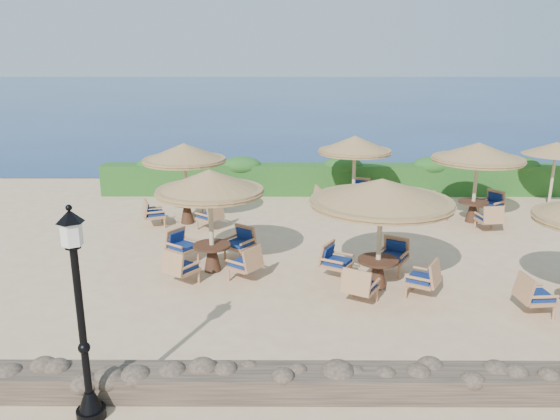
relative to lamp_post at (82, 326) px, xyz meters
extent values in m
plane|color=#D2B285|center=(4.80, 6.80, -1.55)|extent=(120.00, 120.00, 0.00)
plane|color=navy|center=(4.80, 76.80, -1.55)|extent=(160.00, 160.00, 0.00)
cube|color=#1B4C18|center=(4.80, 14.00, -0.95)|extent=(18.00, 0.90, 1.20)
cube|color=brown|center=(4.80, 0.60, -1.33)|extent=(15.00, 0.65, 0.44)
cylinder|color=black|center=(0.00, 0.00, -1.47)|extent=(0.44, 0.44, 0.16)
cone|color=black|center=(0.00, 0.00, -1.25)|extent=(0.36, 0.36, 0.30)
cylinder|color=black|center=(0.00, 0.00, 0.00)|extent=(0.11, 0.11, 2.40)
cylinder|color=silver|center=(0.00, 0.00, 1.43)|extent=(0.30, 0.30, 0.36)
cone|color=black|center=(0.00, 0.00, 1.67)|extent=(0.40, 0.40, 0.18)
cylinder|color=#C9B88E|center=(12.60, 12.00, -0.45)|extent=(0.10, 0.10, 2.20)
cone|color=olive|center=(12.60, 12.00, 0.63)|extent=(2.30, 2.30, 0.45)
cylinder|color=#C9B88E|center=(1.12, 5.94, -0.35)|extent=(0.12, 0.12, 2.40)
cone|color=olive|center=(1.12, 5.94, 0.83)|extent=(2.72, 2.72, 0.55)
cylinder|color=olive|center=(1.12, 5.94, 0.55)|extent=(2.66, 2.66, 0.14)
cylinder|color=#432618|center=(1.12, 5.94, -0.87)|extent=(0.96, 0.96, 0.06)
cone|color=#432618|center=(1.12, 5.94, -1.22)|extent=(0.44, 0.44, 0.64)
cylinder|color=#C9B88E|center=(5.18, 4.92, -0.35)|extent=(0.12, 0.12, 2.40)
cone|color=olive|center=(5.18, 4.92, 0.83)|extent=(3.34, 3.34, 0.55)
cylinder|color=olive|center=(5.18, 4.92, 0.55)|extent=(3.27, 3.27, 0.14)
cylinder|color=#432618|center=(5.18, 4.92, -0.87)|extent=(0.96, 0.96, 0.06)
cone|color=#432618|center=(5.18, 4.92, -1.22)|extent=(0.44, 0.44, 0.64)
cylinder|color=#C9B88E|center=(-0.22, 10.08, -0.35)|extent=(0.12, 0.12, 2.40)
cone|color=olive|center=(-0.22, 10.08, 0.83)|extent=(2.68, 2.68, 0.55)
cylinder|color=olive|center=(-0.22, 10.08, 0.55)|extent=(2.62, 2.62, 0.14)
cylinder|color=#432618|center=(-0.22, 10.08, -0.87)|extent=(0.96, 0.96, 0.06)
cone|color=#432618|center=(-0.22, 10.08, -1.22)|extent=(0.44, 0.44, 0.64)
cylinder|color=#C9B88E|center=(5.45, 11.77, -0.35)|extent=(0.12, 0.12, 2.40)
cone|color=olive|center=(5.45, 11.77, 0.83)|extent=(2.58, 2.58, 0.55)
cylinder|color=olive|center=(5.45, 11.77, 0.55)|extent=(2.53, 2.53, 0.14)
cylinder|color=#432618|center=(5.45, 11.77, -0.87)|extent=(0.96, 0.96, 0.06)
cone|color=#432618|center=(5.45, 11.77, -1.22)|extent=(0.44, 0.44, 0.64)
cylinder|color=#C9B88E|center=(9.23, 10.25, -0.35)|extent=(0.12, 0.12, 2.40)
cone|color=olive|center=(9.23, 10.25, 0.83)|extent=(2.95, 2.95, 0.55)
cylinder|color=olive|center=(9.23, 10.25, 0.55)|extent=(2.89, 2.89, 0.14)
cylinder|color=#432618|center=(9.23, 10.25, -0.87)|extent=(0.96, 0.96, 0.06)
cone|color=#432618|center=(9.23, 10.25, -1.22)|extent=(0.44, 0.44, 0.64)
camera|label=1|loc=(2.91, -7.14, 3.79)|focal=35.00mm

